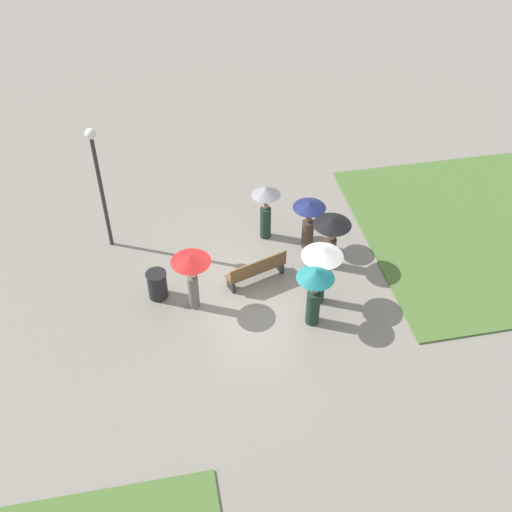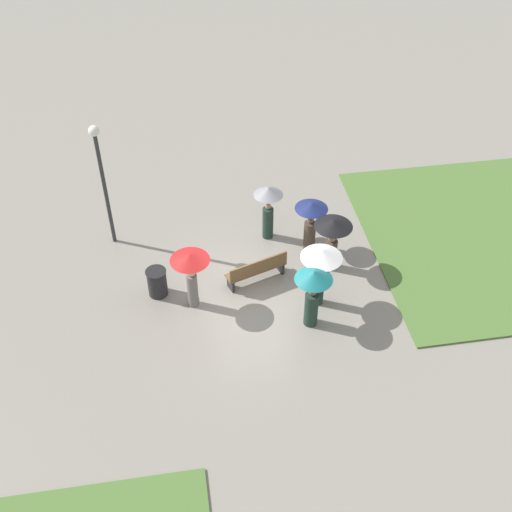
{
  "view_description": "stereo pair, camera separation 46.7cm",
  "coord_description": "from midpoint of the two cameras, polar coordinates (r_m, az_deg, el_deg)",
  "views": [
    {
      "loc": [
        2.5,
        13.24,
        13.32
      ],
      "look_at": [
        -0.13,
        -0.22,
        1.12
      ],
      "focal_mm": 45.0,
      "sensor_mm": 36.0,
      "label": 1
    },
    {
      "loc": [
        2.04,
        13.32,
        13.32
      ],
      "look_at": [
        -0.13,
        -0.22,
        1.12
      ],
      "focal_mm": 45.0,
      "sensor_mm": 36.0,
      "label": 2
    }
  ],
  "objects": [
    {
      "name": "crowd_person_grey",
      "position": [
        19.94,
        0.2,
        4.75
      ],
      "size": [
        0.91,
        0.91,
        1.94
      ],
      "rotation": [
        0.0,
        0.0,
        4.05
      ],
      "color": "#1E3328",
      "rests_on": "ground_plane"
    },
    {
      "name": "lawn_patch_near",
      "position": [
        21.98,
        18.25,
        2.02
      ],
      "size": [
        7.12,
        8.28,
        0.06
      ],
      "color": "#4C7033",
      "rests_on": "ground_plane"
    },
    {
      "name": "crowd_person_navy",
      "position": [
        19.69,
        4.03,
        3.51
      ],
      "size": [
        1.01,
        1.01,
        1.75
      ],
      "rotation": [
        0.0,
        0.0,
        3.29
      ],
      "color": "#47382D",
      "rests_on": "ground_plane"
    },
    {
      "name": "trash_bin",
      "position": [
        18.71,
        -9.47,
        -2.55
      ],
      "size": [
        0.6,
        0.6,
        0.89
      ],
      "color": "#232326",
      "rests_on": "ground_plane"
    },
    {
      "name": "park_bench",
      "position": [
        18.88,
        -0.63,
        -1.22
      ],
      "size": [
        1.9,
        1.0,
        0.9
      ],
      "rotation": [
        0.0,
        0.0,
        0.33
      ],
      "color": "brown",
      "rests_on": "ground_plane"
    },
    {
      "name": "lamp_post",
      "position": [
        19.44,
        -14.53,
        7.13
      ],
      "size": [
        0.32,
        0.32,
        4.19
      ],
      "color": "#2D2D30",
      "rests_on": "ground_plane"
    },
    {
      "name": "crowd_person_teal",
      "position": [
        17.14,
        4.46,
        -2.73
      ],
      "size": [
        1.02,
        1.02,
        1.96
      ],
      "rotation": [
        0.0,
        0.0,
        2.84
      ],
      "color": "#1E3328",
      "rests_on": "ground_plane"
    },
    {
      "name": "crowd_person_red",
      "position": [
        17.6,
        -6.51,
        -1.2
      ],
      "size": [
        1.11,
        1.11,
        1.91
      ],
      "rotation": [
        0.0,
        0.0,
        1.5
      ],
      "color": "slate",
      "rests_on": "ground_plane"
    },
    {
      "name": "crowd_person_black",
      "position": [
        18.97,
        6.02,
        2.1
      ],
      "size": [
        1.14,
        1.14,
        1.82
      ],
      "rotation": [
        0.0,
        0.0,
        2.07
      ],
      "color": "#47382D",
      "rests_on": "ground_plane"
    },
    {
      "name": "ground_plane",
      "position": [
        18.95,
        -0.97,
        -3.02
      ],
      "size": [
        90.0,
        90.0,
        0.0
      ],
      "primitive_type": "plane",
      "color": "gray"
    },
    {
      "name": "crowd_person_white",
      "position": [
        17.61,
        5.12,
        -0.41
      ],
      "size": [
        1.16,
        1.16,
        1.99
      ],
      "rotation": [
        0.0,
        0.0,
        0.82
      ],
      "color": "#1E3328",
      "rests_on": "ground_plane"
    }
  ]
}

